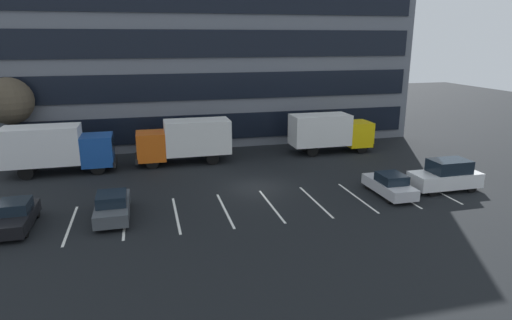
{
  "coord_description": "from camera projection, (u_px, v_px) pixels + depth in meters",
  "views": [
    {
      "loc": [
        -6.96,
        -26.85,
        9.61
      ],
      "look_at": [
        0.39,
        1.71,
        1.4
      ],
      "focal_mm": 30.71,
      "sensor_mm": 36.0,
      "label": 1
    }
  ],
  "objects": [
    {
      "name": "box_truck_blue",
      "position": [
        57.0,
        147.0,
        31.79
      ],
      "size": [
        7.65,
        2.53,
        3.55
      ],
      "color": "#194799",
      "rests_on": "ground_plane"
    },
    {
      "name": "sedan_black",
      "position": [
        15.0,
        216.0,
        22.77
      ],
      "size": [
        1.71,
        4.08,
        1.46
      ],
      "color": "black",
      "rests_on": "ground_plane"
    },
    {
      "name": "box_truck_yellow",
      "position": [
        330.0,
        131.0,
        37.77
      ],
      "size": [
        7.25,
        2.4,
        3.36
      ],
      "color": "yellow",
      "rests_on": "ground_plane"
    },
    {
      "name": "suv_white",
      "position": [
        446.0,
        176.0,
        28.52
      ],
      "size": [
        4.51,
        1.91,
        2.04
      ],
      "color": "white",
      "rests_on": "ground_plane"
    },
    {
      "name": "office_building",
      "position": [
        211.0,
        26.0,
        43.15
      ],
      "size": [
        36.66,
        13.39,
        21.6
      ],
      "color": "slate",
      "rests_on": "ground_plane"
    },
    {
      "name": "ground_plane",
      "position": [
        257.0,
        187.0,
        29.3
      ],
      "size": [
        120.0,
        120.0,
        0.0
      ],
      "primitive_type": "plane",
      "color": "black"
    },
    {
      "name": "lot_markings",
      "position": [
        271.0,
        206.0,
        26.06
      ],
      "size": [
        22.54,
        5.4,
        0.01
      ],
      "color": "silver",
      "rests_on": "ground_plane"
    },
    {
      "name": "sedan_charcoal",
      "position": [
        113.0,
        206.0,
        24.03
      ],
      "size": [
        1.77,
        4.22,
        1.51
      ],
      "color": "#474C51",
      "rests_on": "ground_plane"
    },
    {
      "name": "bare_tree",
      "position": [
        9.0,
        101.0,
        33.59
      ],
      "size": [
        3.62,
        3.62,
        6.79
      ],
      "color": "#473323",
      "rests_on": "ground_plane"
    },
    {
      "name": "box_truck_orange",
      "position": [
        186.0,
        139.0,
        34.49
      ],
      "size": [
        7.39,
        2.45,
        3.43
      ],
      "color": "#D85914",
      "rests_on": "ground_plane"
    },
    {
      "name": "sedan_silver",
      "position": [
        390.0,
        185.0,
        27.62
      ],
      "size": [
        1.71,
        4.08,
        1.46
      ],
      "color": "silver",
      "rests_on": "ground_plane"
    }
  ]
}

